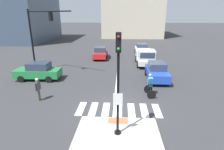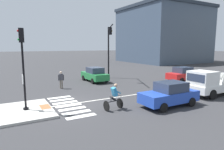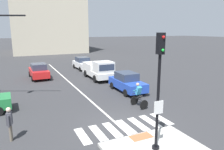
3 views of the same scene
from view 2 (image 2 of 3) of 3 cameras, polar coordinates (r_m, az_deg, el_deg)
ground_plane at (r=14.05m, az=-12.40°, el=-8.56°), size 300.00×300.00×0.00m
traffic_island at (r=13.54m, az=-23.48°, el=-9.39°), size 4.22×2.99×0.15m
tactile_pad_front at (r=13.66m, az=-18.68°, el=-8.63°), size 1.10×0.60×0.01m
signal_pole at (r=12.98m, az=-24.29°, el=3.53°), size 0.44×0.38×4.93m
crosswalk_stripe_a at (r=16.32m, az=-14.94°, el=-6.26°), size 0.44×1.80×0.01m
crosswalk_stripe_b at (r=15.56m, az=-14.17°, el=-6.95°), size 0.44×1.80×0.01m
crosswalk_stripe_c at (r=14.80m, az=-13.33°, el=-7.71°), size 0.44×1.80×0.01m
crosswalk_stripe_d at (r=14.05m, az=-12.40°, el=-8.55°), size 0.44×1.80×0.01m
crosswalk_stripe_e at (r=13.30m, az=-11.35°, el=-9.48°), size 0.44×1.80×0.01m
crosswalk_stripe_f at (r=12.57m, az=-10.18°, el=-10.52°), size 0.44×1.80×0.01m
crosswalk_stripe_g at (r=11.84m, az=-8.85°, el=-11.68°), size 0.44×1.80×0.01m
lane_centre_line at (r=19.53m, az=16.69°, el=-3.93°), size 0.14×28.00×0.01m
traffic_light_mast at (r=24.00m, az=-0.82°, el=8.79°), size 5.02×2.32×6.36m
building_corner_left at (r=53.44m, az=14.35°, el=11.15°), size 18.03×18.18×13.72m
car_blue_eastbound_mid at (r=14.01m, az=16.22°, el=-5.32°), size 1.87×4.11×1.64m
car_green_cross_left at (r=22.73m, az=-5.02°, el=0.15°), size 4.14×1.91×1.64m
car_red_westbound_distant at (r=24.37m, az=19.83°, el=0.24°), size 1.92×4.14×1.64m
pickup_truck_white_eastbound_far at (r=18.22m, az=26.60°, el=-2.22°), size 2.07×5.10×2.08m
cyclist at (r=12.67m, az=0.60°, el=-6.14°), size 0.76×1.15×1.68m
pedestrian_at_curb_left at (r=19.42m, az=-14.44°, el=-0.97°), size 0.28×0.54×1.67m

